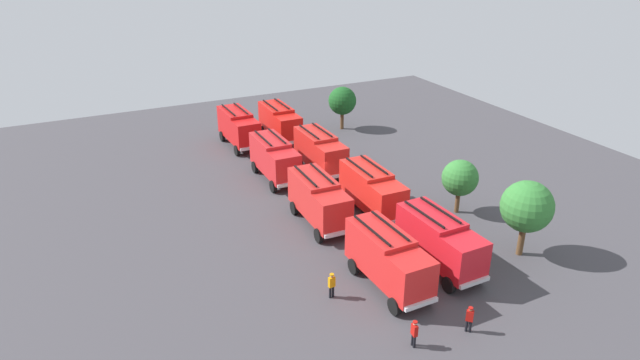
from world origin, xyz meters
The scene contains 19 objects.
ground_plane centered at (0.00, 0.00, 0.00)m, with size 65.75×65.75×0.00m, color #423F44.
fire_truck_0 centered at (-14.78, -2.43, 2.15)m, with size 7.24×2.84×3.88m.
fire_truck_1 centered at (-4.90, -2.27, 2.15)m, with size 7.23×2.83×3.88m.
fire_truck_2 centered at (4.68, -2.40, 2.15)m, with size 7.27×2.94×3.88m.
fire_truck_3 centered at (14.30, -2.14, 2.15)m, with size 7.23×2.84×3.88m.
fire_truck_4 centered at (-14.45, 2.18, 2.15)m, with size 7.23×2.83×3.88m.
fire_truck_5 centered at (-4.62, 2.28, 2.15)m, with size 7.22×2.79×3.88m.
fire_truck_6 centered at (5.00, 2.25, 2.15)m, with size 7.25×2.86×3.88m.
fire_truck_7 centered at (13.96, 2.18, 2.15)m, with size 7.26×2.89×3.88m.
firefighter_0 centered at (-1.89, 5.19, 1.00)m, with size 0.37×0.48×1.77m.
firefighter_1 centered at (20.24, -0.36, 0.95)m, with size 0.47×0.46×1.70m.
firefighter_2 centered at (19.87, -3.93, 0.95)m, with size 0.44×0.28×1.70m.
firefighter_3 centered at (0.11, -2.59, 1.01)m, with size 0.29×0.44×1.79m.
firefighter_4 centered at (13.81, -5.96, 0.98)m, with size 0.28×0.44×1.74m.
tree_0 centered at (-14.85, 10.15, 3.36)m, with size 3.22×3.22×4.99m.
tree_1 centered at (7.97, 8.66, 3.08)m, with size 2.95×2.95×4.57m.
tree_2 centered at (15.17, 8.53, 3.81)m, with size 3.65×3.65×5.66m.
traffic_cone_0 centered at (6.44, 5.47, 0.37)m, with size 0.51×0.51×0.73m, color #F2600C.
traffic_cone_1 centered at (-8.63, 0.92, 0.29)m, with size 0.41×0.41×0.58m, color #F2600C.
Camera 1 is at (39.57, -19.42, 21.28)m, focal length 31.14 mm.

